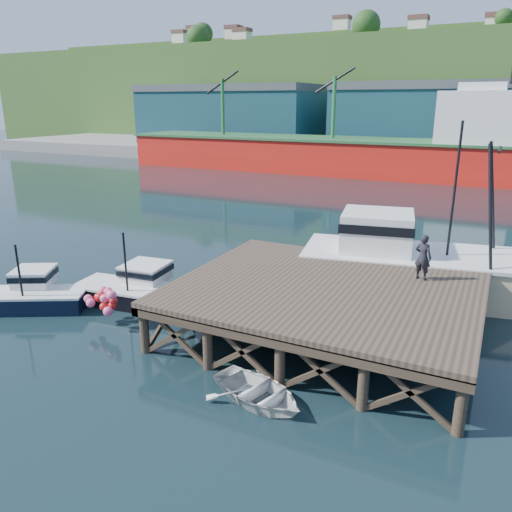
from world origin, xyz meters
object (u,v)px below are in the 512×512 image
Objects in this scene: boat_navy at (30,294)px; dinghy at (258,392)px; trawler at (428,261)px; boat_black at (138,289)px; dockworker at (423,257)px.

dinghy is (13.09, -2.24, -0.30)m from boat_navy.
trawler is at bearing 2.84° from boat_navy.
boat_black is 14.36m from trawler.
trawler is 3.84× the size of dinghy.
dockworker reaches higher than dinghy.
trawler is 4.19m from dockworker.
trawler reaches higher than boat_navy.
trawler is (12.34, 7.28, 1.08)m from boat_black.
dockworker is (12.58, 3.32, 2.42)m from boat_black.
trawler reaches higher than boat_black.
boat_black is at bearing -160.09° from trawler.
boat_black is at bearing 78.84° from dinghy.
boat_black is 1.77× the size of dinghy.
boat_navy is 17.97m from dockworker.
trawler reaches higher than dinghy.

